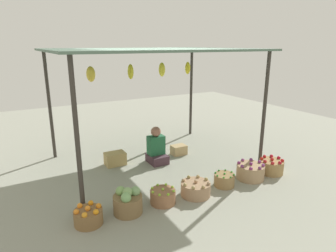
% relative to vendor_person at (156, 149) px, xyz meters
% --- Properties ---
extents(ground_plane, '(14.00, 14.00, 0.00)m').
position_rel_vendor_person_xyz_m(ground_plane, '(-0.04, 0.07, -0.30)').
color(ground_plane, gray).
extents(market_stall_structure, '(3.90, 2.89, 2.35)m').
position_rel_vendor_person_xyz_m(market_stall_structure, '(-0.05, 0.08, 1.91)').
color(market_stall_structure, '#38332D').
rests_on(market_stall_structure, ground).
extents(vendor_person, '(0.36, 0.44, 0.78)m').
position_rel_vendor_person_xyz_m(vendor_person, '(0.00, 0.00, 0.00)').
color(vendor_person, '#452E39').
rests_on(vendor_person, ground).
extents(basket_oranges, '(0.40, 0.40, 0.28)m').
position_rel_vendor_person_xyz_m(basket_oranges, '(-1.84, -1.51, -0.18)').
color(basket_oranges, brown).
rests_on(basket_oranges, ground).
extents(basket_cabbages, '(0.43, 0.43, 0.41)m').
position_rel_vendor_person_xyz_m(basket_cabbages, '(-1.25, -1.52, -0.12)').
color(basket_cabbages, olive).
rests_on(basket_cabbages, ground).
extents(basket_limes, '(0.40, 0.40, 0.26)m').
position_rel_vendor_person_xyz_m(basket_limes, '(-0.67, -1.53, -0.19)').
color(basket_limes, '#8E6243').
rests_on(basket_limes, ground).
extents(basket_potatoes, '(0.50, 0.50, 0.28)m').
position_rel_vendor_person_xyz_m(basket_potatoes, '(-0.07, -1.57, -0.18)').
color(basket_potatoes, '#9D7A5A').
rests_on(basket_potatoes, ground).
extents(basket_green_chilies, '(0.36, 0.36, 0.25)m').
position_rel_vendor_person_xyz_m(basket_green_chilies, '(0.56, -1.55, -0.19)').
color(basket_green_chilies, olive).
rests_on(basket_green_chilies, ground).
extents(basket_purple_onions, '(0.51, 0.51, 0.33)m').
position_rel_vendor_person_xyz_m(basket_purple_onions, '(1.17, -1.56, -0.16)').
color(basket_purple_onions, '#A2825F').
rests_on(basket_purple_onions, ground).
extents(basket_red_apples, '(0.46, 0.46, 0.32)m').
position_rel_vendor_person_xyz_m(basket_red_apples, '(1.71, -1.57, -0.16)').
color(basket_red_apples, '#987849').
rests_on(basket_red_apples, ground).
extents(wooden_crate_near_vendor, '(0.33, 0.24, 0.21)m').
position_rel_vendor_person_xyz_m(wooden_crate_near_vendor, '(0.65, 0.16, -0.19)').
color(wooden_crate_near_vendor, tan).
rests_on(wooden_crate_near_vendor, ground).
extents(wooden_crate_stacked_rear, '(0.41, 0.28, 0.26)m').
position_rel_vendor_person_xyz_m(wooden_crate_stacked_rear, '(-0.81, 0.30, -0.17)').
color(wooden_crate_stacked_rear, tan).
rests_on(wooden_crate_stacked_rear, ground).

